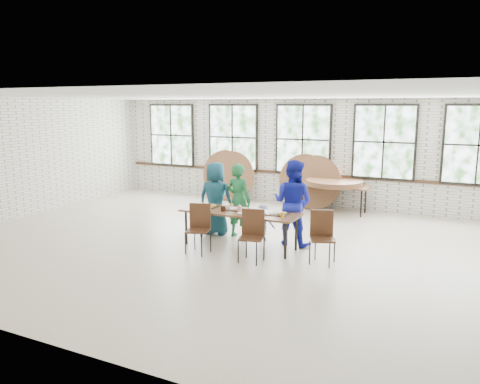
{
  "coord_description": "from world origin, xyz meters",
  "views": [
    {
      "loc": [
        4.16,
        -8.15,
        2.81
      ],
      "look_at": [
        0.0,
        0.4,
        1.05
      ],
      "focal_mm": 35.0,
      "sensor_mm": 36.0,
      "label": 1
    }
  ],
  "objects_px": {
    "chair_near_right": "(252,231)",
    "storage_table": "(334,187)",
    "dining_table": "(240,214)",
    "chair_near_left": "(199,224)"
  },
  "relations": [
    {
      "from": "dining_table",
      "to": "storage_table",
      "type": "relative_size",
      "value": 1.33
    },
    {
      "from": "chair_near_left",
      "to": "chair_near_right",
      "type": "bearing_deg",
      "value": -17.29
    },
    {
      "from": "chair_near_left",
      "to": "dining_table",
      "type": "bearing_deg",
      "value": 30.25
    },
    {
      "from": "dining_table",
      "to": "chair_near_left",
      "type": "bearing_deg",
      "value": -133.18
    },
    {
      "from": "dining_table",
      "to": "chair_near_left",
      "type": "height_order",
      "value": "chair_near_left"
    },
    {
      "from": "chair_near_right",
      "to": "storage_table",
      "type": "distance_m",
      "value": 4.56
    },
    {
      "from": "chair_near_left",
      "to": "storage_table",
      "type": "distance_m",
      "value": 4.77
    },
    {
      "from": "storage_table",
      "to": "chair_near_right",
      "type": "bearing_deg",
      "value": -94.73
    },
    {
      "from": "chair_near_left",
      "to": "chair_near_right",
      "type": "relative_size",
      "value": 1.0
    },
    {
      "from": "chair_near_right",
      "to": "storage_table",
      "type": "xyz_separation_m",
      "value": [
        0.32,
        4.55,
        0.13
      ]
    }
  ]
}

